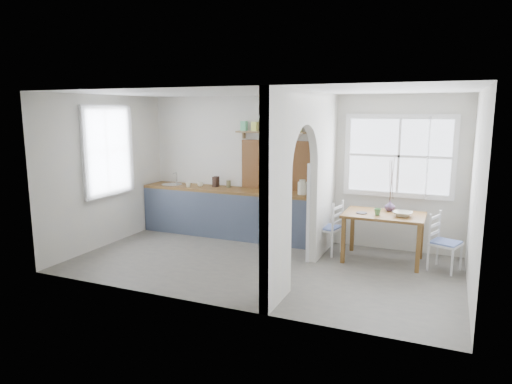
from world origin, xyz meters
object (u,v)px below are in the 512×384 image
at_px(chair_left, 327,227).
at_px(kettle, 302,187).
at_px(dining_table, 383,237).
at_px(vase, 390,206).
at_px(chair_right, 446,242).

xyz_separation_m(chair_left, kettle, (-0.53, 0.31, 0.59)).
xyz_separation_m(dining_table, vase, (0.05, 0.24, 0.46)).
bearing_deg(vase, kettle, 174.98).
bearing_deg(vase, dining_table, -102.50).
relative_size(chair_right, kettle, 3.34).
relative_size(dining_table, kettle, 4.74).
xyz_separation_m(chair_left, chair_right, (1.81, -0.14, -0.01)).
height_order(kettle, vase, kettle).
height_order(chair_right, kettle, kettle).
bearing_deg(chair_left, chair_right, 97.11).
relative_size(dining_table, chair_right, 1.42).
relative_size(chair_left, vase, 5.25).
bearing_deg(chair_right, kettle, 99.23).
distance_m(chair_right, kettle, 2.47).
distance_m(dining_table, chair_left, 0.91).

